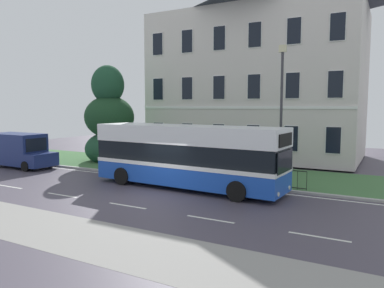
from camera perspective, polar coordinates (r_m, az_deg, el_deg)
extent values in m
cube|color=#46404C|center=(17.83, -6.35, -8.24)|extent=(60.00, 56.00, 0.06)
cube|color=silver|center=(20.84, -0.56, -6.06)|extent=(54.00, 0.14, 0.01)
cube|color=silver|center=(22.21, -26.44, -5.93)|extent=(2.00, 0.12, 0.01)
cube|color=silver|center=(19.12, -19.49, -7.48)|extent=(2.00, 0.12, 0.01)
cube|color=silver|center=(16.43, -10.00, -9.40)|extent=(2.00, 0.12, 0.01)
cube|color=silver|center=(14.37, 2.83, -11.55)|extent=(2.00, 0.12, 0.01)
cube|color=silver|center=(13.22, 19.10, -13.44)|extent=(2.00, 0.12, 0.01)
cube|color=#9E9E99|center=(21.23, 0.06, -5.68)|extent=(57.00, 0.24, 0.12)
cube|color=#3F6B3C|center=(24.09, 3.78, -4.31)|extent=(57.00, 6.26, 0.12)
cube|color=gray|center=(13.87, -19.81, -12.54)|extent=(57.00, 3.00, 0.01)
cube|color=silver|center=(32.06, 10.19, 8.76)|extent=(16.42, 9.85, 11.74)
pyramid|color=#353844|center=(33.10, 10.42, 20.43)|extent=(16.75, 10.05, 1.67)
cube|color=white|center=(27.36, 6.82, 5.64)|extent=(16.42, 0.06, 0.20)
cube|color=#2D333D|center=(27.52, 6.73, -0.63)|extent=(1.10, 0.06, 2.20)
cube|color=white|center=(30.64, -5.20, 1.70)|extent=(1.01, 0.04, 1.81)
cube|color=black|center=(30.63, -5.22, 1.70)|extent=(0.91, 0.03, 1.71)
cube|color=white|center=(29.21, -0.74, 1.53)|extent=(1.01, 0.04, 1.81)
cube|color=black|center=(29.19, -0.76, 1.52)|extent=(0.91, 0.03, 1.71)
cube|color=white|center=(27.97, 4.15, 1.32)|extent=(1.01, 0.04, 1.81)
cube|color=black|center=(27.96, 4.14, 1.32)|extent=(0.91, 0.03, 1.71)
cube|color=white|center=(26.96, 9.45, 1.09)|extent=(1.01, 0.04, 1.81)
cube|color=black|center=(26.94, 9.44, 1.09)|extent=(0.91, 0.03, 1.71)
cube|color=white|center=(26.19, 15.12, 0.83)|extent=(1.01, 0.04, 1.81)
cube|color=black|center=(26.17, 15.10, 0.83)|extent=(0.91, 0.03, 1.71)
cube|color=white|center=(25.69, 21.05, 0.55)|extent=(1.01, 0.04, 1.81)
cube|color=black|center=(25.67, 21.05, 0.55)|extent=(0.91, 0.03, 1.71)
cube|color=white|center=(30.60, -5.27, 8.46)|extent=(1.01, 0.04, 1.81)
cube|color=black|center=(30.58, -5.29, 8.47)|extent=(0.91, 0.03, 1.71)
cube|color=white|center=(29.16, -0.75, 8.62)|extent=(1.01, 0.04, 1.81)
cube|color=black|center=(29.15, -0.77, 8.62)|extent=(0.91, 0.03, 1.71)
cube|color=white|center=(27.92, 4.21, 8.73)|extent=(1.01, 0.04, 1.81)
cube|color=black|center=(27.91, 4.19, 8.73)|extent=(0.91, 0.03, 1.71)
cube|color=white|center=(26.91, 9.58, 8.78)|extent=(1.01, 0.04, 1.81)
cube|color=black|center=(26.89, 9.57, 8.78)|extent=(0.91, 0.03, 1.71)
cube|color=white|center=(26.14, 15.33, 8.74)|extent=(1.01, 0.04, 1.81)
cube|color=black|center=(26.12, 15.32, 8.74)|extent=(0.91, 0.03, 1.71)
cube|color=white|center=(25.64, 21.35, 8.61)|extent=(1.01, 0.04, 1.81)
cube|color=black|center=(25.62, 21.35, 8.61)|extent=(0.91, 0.03, 1.71)
cube|color=white|center=(30.98, -5.33, 15.15)|extent=(1.01, 0.04, 1.81)
cube|color=black|center=(30.96, -5.35, 15.16)|extent=(0.91, 0.03, 1.71)
cube|color=white|center=(29.56, -0.76, 15.63)|extent=(1.01, 0.04, 1.81)
cube|color=black|center=(29.54, -0.78, 15.64)|extent=(0.91, 0.03, 1.71)
cube|color=white|center=(28.34, 4.27, 16.04)|extent=(1.01, 0.04, 1.81)
cube|color=black|center=(28.32, 4.25, 16.05)|extent=(0.91, 0.03, 1.71)
cube|color=white|center=(27.34, 9.72, 16.36)|extent=(1.01, 0.04, 1.81)
cube|color=black|center=(27.32, 9.70, 16.36)|extent=(0.91, 0.03, 1.71)
cube|color=white|center=(26.58, 15.54, 16.54)|extent=(1.01, 0.04, 1.81)
cube|color=black|center=(26.56, 15.53, 16.54)|extent=(0.91, 0.03, 1.71)
cube|color=white|center=(26.09, 21.66, 16.55)|extent=(1.01, 0.04, 1.81)
cube|color=black|center=(26.07, 21.65, 16.56)|extent=(0.91, 0.03, 1.71)
cube|color=black|center=(21.41, -0.13, -2.84)|extent=(13.14, 0.04, 0.04)
cube|color=black|center=(21.56, -0.13, -5.12)|extent=(13.14, 0.04, 0.04)
cylinder|color=black|center=(25.27, -13.32, -2.75)|extent=(0.02, 0.02, 0.95)
cylinder|color=black|center=(24.97, -12.54, -2.84)|extent=(0.02, 0.02, 0.95)
cylinder|color=black|center=(24.68, -11.75, -2.92)|extent=(0.02, 0.02, 0.95)
cylinder|color=black|center=(24.39, -10.94, -3.01)|extent=(0.02, 0.02, 0.95)
cylinder|color=black|center=(24.11, -10.10, -3.09)|extent=(0.02, 0.02, 0.95)
cylinder|color=black|center=(23.83, -9.25, -3.18)|extent=(0.02, 0.02, 0.95)
cylinder|color=black|center=(23.56, -8.38, -3.27)|extent=(0.02, 0.02, 0.95)
cylinder|color=black|center=(23.29, -7.49, -3.37)|extent=(0.02, 0.02, 0.95)
cylinder|color=black|center=(23.03, -6.58, -3.46)|extent=(0.02, 0.02, 0.95)
cylinder|color=black|center=(22.77, -5.64, -3.55)|extent=(0.02, 0.02, 0.95)
cylinder|color=black|center=(22.52, -4.69, -3.65)|extent=(0.02, 0.02, 0.95)
cylinder|color=black|center=(22.28, -3.71, -3.75)|extent=(0.02, 0.02, 0.95)
cylinder|color=black|center=(22.04, -2.72, -3.84)|extent=(0.02, 0.02, 0.95)
cylinder|color=black|center=(21.81, -1.70, -3.94)|extent=(0.02, 0.02, 0.95)
cylinder|color=black|center=(21.59, -0.66, -4.04)|extent=(0.02, 0.02, 0.95)
cylinder|color=black|center=(21.38, 0.41, -4.14)|extent=(0.02, 0.02, 0.95)
cylinder|color=black|center=(21.17, 1.49, -4.24)|extent=(0.02, 0.02, 0.95)
cylinder|color=black|center=(20.97, 2.59, -4.34)|extent=(0.02, 0.02, 0.95)
cylinder|color=black|center=(20.78, 3.72, -4.44)|extent=(0.02, 0.02, 0.95)
cylinder|color=black|center=(20.60, 4.87, -4.54)|extent=(0.02, 0.02, 0.95)
cylinder|color=black|center=(20.42, 6.03, -4.64)|extent=(0.02, 0.02, 0.95)
cylinder|color=black|center=(20.25, 7.22, -4.74)|extent=(0.02, 0.02, 0.95)
cylinder|color=black|center=(20.10, 8.43, -4.85)|extent=(0.02, 0.02, 0.95)
cylinder|color=black|center=(19.95, 9.65, -4.94)|extent=(0.02, 0.02, 0.95)
cylinder|color=black|center=(19.81, 10.89, -5.04)|extent=(0.02, 0.02, 0.95)
cylinder|color=black|center=(19.68, 12.16, -5.14)|extent=(0.02, 0.02, 0.95)
cylinder|color=black|center=(19.56, 13.43, -5.24)|extent=(0.02, 0.02, 0.95)
cylinder|color=black|center=(19.45, 14.73, -5.33)|extent=(0.02, 0.02, 0.95)
cylinder|color=black|center=(19.35, 16.03, -5.43)|extent=(0.02, 0.02, 0.95)
cylinder|color=black|center=(19.26, 17.35, -5.52)|extent=(0.02, 0.02, 0.95)
cylinder|color=#423328|center=(29.10, -12.28, -1.23)|extent=(0.45, 0.45, 1.33)
ellipsoid|color=#1E472D|center=(29.20, -12.55, -0.69)|extent=(3.83, 3.83, 2.61)
ellipsoid|color=#1A3D22|center=(28.97, -12.68, 4.12)|extent=(3.77, 3.77, 3.21)
ellipsoid|color=#1C462D|center=(28.97, -12.92, 8.97)|extent=(2.48, 2.48, 2.91)
cube|color=#1B4AB6|center=(19.47, -0.84, -4.49)|extent=(10.61, 3.03, 1.10)
cube|color=white|center=(19.38, -0.84, -3.01)|extent=(10.63, 3.05, 0.20)
cube|color=black|center=(19.31, -0.85, -1.37)|extent=(10.52, 2.99, 1.04)
cube|color=silver|center=(19.21, -0.85, 1.52)|extent=(10.61, 3.03, 0.92)
cube|color=black|center=(17.09, 14.21, -2.66)|extent=(0.17, 2.07, 0.95)
cube|color=black|center=(16.97, 14.30, 0.62)|extent=(0.16, 1.78, 0.59)
cylinder|color=silver|center=(18.07, 14.87, -6.56)|extent=(0.05, 0.20, 0.20)
cylinder|color=silver|center=(16.60, 13.27, -7.61)|extent=(0.05, 0.20, 0.20)
cylinder|color=black|center=(19.01, 9.99, -5.84)|extent=(0.97, 0.35, 0.96)
cylinder|color=black|center=(16.89, 6.98, -7.27)|extent=(0.97, 0.35, 0.96)
cylinder|color=black|center=(22.46, -6.68, -3.99)|extent=(0.97, 0.35, 0.96)
cylinder|color=black|center=(20.69, -10.77, -4.90)|extent=(0.97, 0.35, 0.96)
cube|color=navy|center=(27.06, -22.24, -2.30)|extent=(1.06, 2.05, 0.91)
cube|color=navy|center=(29.05, -25.50, -0.65)|extent=(4.18, 2.07, 2.17)
cube|color=black|center=(27.33, -22.98, -0.09)|extent=(0.07, 1.63, 0.88)
cylinder|color=black|center=(28.04, -21.19, -2.68)|extent=(0.68, 0.23, 0.68)
cylinder|color=black|center=(26.85, -24.41, -3.17)|extent=(0.68, 0.23, 0.68)
cylinder|color=black|center=(30.66, -25.18, -2.15)|extent=(0.68, 0.23, 0.68)
cylinder|color=#333338|center=(19.95, 13.63, 3.69)|extent=(0.14, 0.14, 6.98)
cube|color=beige|center=(20.16, 13.89, 14.17)|extent=(0.36, 0.24, 0.36)
cylinder|color=#4C4742|center=(23.70, -6.74, -3.26)|extent=(0.55, 0.55, 0.89)
ellipsoid|color=black|center=(23.62, -6.75, -1.96)|extent=(0.56, 0.56, 0.19)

